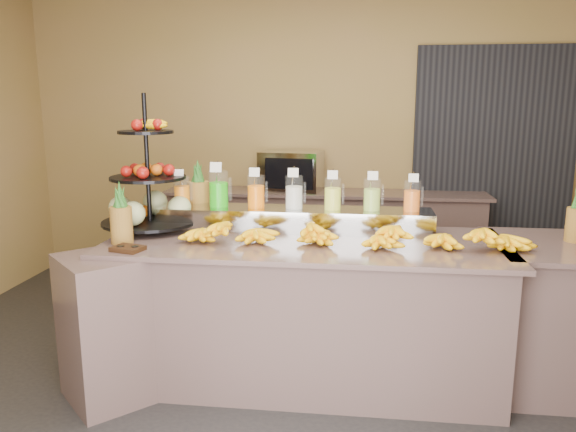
% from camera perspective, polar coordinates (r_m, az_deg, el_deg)
% --- Properties ---
extents(ground, '(6.00, 6.00, 0.00)m').
position_cam_1_polar(ground, '(3.62, 1.22, -18.11)').
color(ground, black).
rests_on(ground, ground).
extents(room_envelope, '(6.04, 5.02, 2.82)m').
position_cam_1_polar(room_envelope, '(3.91, 5.36, 12.79)').
color(room_envelope, olive).
rests_on(room_envelope, ground).
extents(buffet_counter, '(2.75, 1.25, 0.93)m').
position_cam_1_polar(buffet_counter, '(3.66, -0.14, -9.65)').
color(buffet_counter, '#8A6764').
rests_on(buffet_counter, ground).
extents(right_counter, '(1.08, 0.88, 0.93)m').
position_cam_1_polar(right_counter, '(4.01, 27.16, -9.02)').
color(right_counter, '#8A6764').
rests_on(right_counter, ground).
extents(back_ledge, '(3.10, 0.55, 0.93)m').
position_cam_1_polar(back_ledge, '(5.55, 3.64, -2.20)').
color(back_ledge, '#8A6764').
rests_on(back_ledge, ground).
extents(pitcher_tray, '(1.85, 0.30, 0.15)m').
position_cam_1_polar(pitcher_tray, '(3.81, 0.62, -0.32)').
color(pitcher_tray, gray).
rests_on(pitcher_tray, buffet_counter).
extents(juice_pitcher_orange_a, '(0.11, 0.12, 0.27)m').
position_cam_1_polar(juice_pitcher_orange_a, '(3.94, -10.72, 2.34)').
color(juice_pitcher_orange_a, silver).
rests_on(juice_pitcher_orange_a, pitcher_tray).
extents(juice_pitcher_green, '(0.13, 0.14, 0.32)m').
position_cam_1_polar(juice_pitcher_green, '(3.87, -7.06, 2.55)').
color(juice_pitcher_green, silver).
rests_on(juice_pitcher_green, pitcher_tray).
extents(juice_pitcher_orange_b, '(0.12, 0.12, 0.29)m').
position_cam_1_polar(juice_pitcher_orange_b, '(3.82, -3.26, 2.31)').
color(juice_pitcher_orange_b, silver).
rests_on(juice_pitcher_orange_b, pitcher_tray).
extents(juice_pitcher_milk, '(0.12, 0.12, 0.29)m').
position_cam_1_polar(juice_pitcher_milk, '(3.78, 0.62, 2.25)').
color(juice_pitcher_milk, silver).
rests_on(juice_pitcher_milk, pitcher_tray).
extents(juice_pitcher_lemon, '(0.11, 0.12, 0.28)m').
position_cam_1_polar(juice_pitcher_lemon, '(3.76, 4.56, 2.09)').
color(juice_pitcher_lemon, silver).
rests_on(juice_pitcher_lemon, pitcher_tray).
extents(juice_pitcher_lime, '(0.11, 0.12, 0.28)m').
position_cam_1_polar(juice_pitcher_lime, '(3.76, 8.53, 1.99)').
color(juice_pitcher_lime, silver).
rests_on(juice_pitcher_lime, pitcher_tray).
extents(juice_pitcher_orange_c, '(0.11, 0.11, 0.26)m').
position_cam_1_polar(juice_pitcher_orange_c, '(3.77, 12.48, 1.82)').
color(juice_pitcher_orange_c, silver).
rests_on(juice_pitcher_orange_c, pitcher_tray).
extents(banana_heap, '(2.14, 0.19, 0.18)m').
position_cam_1_polar(banana_heap, '(3.45, 6.40, -1.63)').
color(banana_heap, yellow).
rests_on(banana_heap, buffet_counter).
extents(fruit_stand, '(0.69, 0.69, 0.91)m').
position_cam_1_polar(fruit_stand, '(3.91, -13.35, 2.02)').
color(fruit_stand, black).
rests_on(fruit_stand, buffet_counter).
extents(condiment_caddy, '(0.21, 0.18, 0.03)m').
position_cam_1_polar(condiment_caddy, '(3.43, -15.96, -3.20)').
color(condiment_caddy, black).
rests_on(condiment_caddy, buffet_counter).
extents(pineapple_left_a, '(0.14, 0.14, 0.39)m').
position_cam_1_polar(pineapple_left_a, '(3.60, -16.58, -0.43)').
color(pineapple_left_a, brown).
rests_on(pineapple_left_a, buffet_counter).
extents(pineapple_left_b, '(0.16, 0.16, 0.46)m').
position_cam_1_polar(pineapple_left_b, '(4.09, -9.06, 1.80)').
color(pineapple_left_b, brown).
rests_on(pineapple_left_b, buffet_counter).
extents(oven_warmer, '(0.62, 0.48, 0.38)m').
position_cam_1_polar(oven_warmer, '(5.45, 0.36, 4.59)').
color(oven_warmer, gray).
rests_on(oven_warmer, back_ledge).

